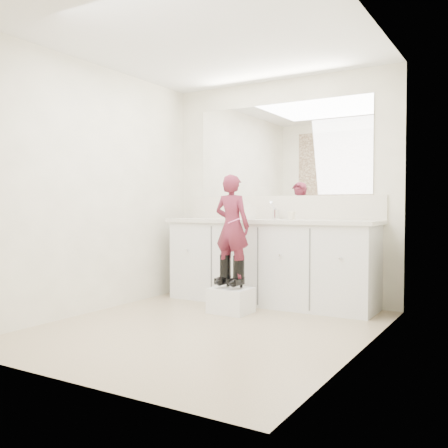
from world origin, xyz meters
The scene contains 19 objects.
floor centered at (0.00, 0.00, 0.00)m, with size 3.00×3.00×0.00m, color #7E6953.
ceiling centered at (0.00, 0.00, 2.40)m, with size 3.00×3.00×0.00m, color white.
wall_back centered at (0.00, 1.50, 1.20)m, with size 2.60×2.60×0.00m, color beige.
wall_front centered at (0.00, -1.50, 1.20)m, with size 2.60×2.60×0.00m, color beige.
wall_left centered at (-1.30, 0.00, 1.20)m, with size 3.00×3.00×0.00m, color beige.
wall_right centered at (1.30, 0.00, 1.20)m, with size 3.00×3.00×0.00m, color beige.
vanity_cabinet centered at (0.00, 1.23, 0.42)m, with size 2.20×0.55×0.85m, color silver.
countertop centered at (0.00, 1.21, 0.87)m, with size 2.28×0.58×0.04m, color beige.
backsplash centered at (0.00, 1.49, 1.02)m, with size 2.28×0.03×0.25m, color beige.
mirror centered at (0.00, 1.49, 1.64)m, with size 2.00×0.02×1.00m, color white.
dot_panel centered at (0.00, -1.49, 1.65)m, with size 2.00×0.01×1.20m, color #472819.
faucet centered at (0.00, 1.38, 0.94)m, with size 0.08×0.08×0.10m, color silver.
cup centered at (0.24, 1.23, 0.93)m, with size 0.09×0.09×0.08m, color beige.
soap_bottle centered at (-0.26, 1.27, 0.99)m, with size 0.09×0.09×0.20m, color silver.
step_stool centered at (-0.13, 0.63, 0.12)m, with size 0.38×0.31×0.24m, color white.
boot_left centered at (-0.20, 0.65, 0.40)m, with size 0.12×0.21×0.31m, color black, non-canonical shape.
boot_right centered at (-0.05, 0.65, 0.40)m, with size 0.12×0.21×0.31m, color black, non-canonical shape.
toddler centered at (-0.13, 0.65, 0.83)m, with size 0.36×0.24×0.99m, color #982E48.
toothbrush centered at (-0.06, 0.57, 0.89)m, with size 0.01×0.01×0.14m, color pink.
Camera 1 is at (2.26, -3.50, 1.02)m, focal length 40.00 mm.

